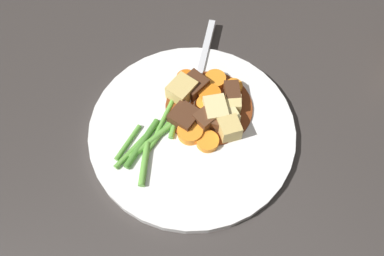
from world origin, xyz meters
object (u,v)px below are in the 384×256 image
Objects in this scene: carrot_slice_2 at (186,79)px; potato_chunk_1 at (182,90)px; carrot_slice_6 at (215,80)px; meat_chunk_1 at (205,120)px; carrot_slice_1 at (190,132)px; meat_chunk_3 at (193,85)px; carrot_slice_3 at (205,105)px; dinner_plate at (192,130)px; meat_chunk_0 at (233,94)px; potato_chunk_0 at (229,129)px; potato_chunk_4 at (215,111)px; fork at (201,66)px; meat_chunk_2 at (221,123)px; carrot_slice_5 at (219,105)px; carrot_slice_4 at (208,141)px; potato_chunk_3 at (233,104)px; potato_chunk_2 at (228,116)px; carrot_slice_7 at (234,87)px; meat_chunk_4 at (186,116)px; carrot_slice_0 at (210,95)px.

potato_chunk_1 is at bearing -146.09° from carrot_slice_2.
meat_chunk_1 is at bearing -144.38° from carrot_slice_6.
carrot_slice_1 is 0.99× the size of meat_chunk_3.
dinner_plate is at bearing -161.60° from carrot_slice_3.
meat_chunk_0 reaches higher than carrot_slice_6.
potato_chunk_0 is 0.03m from potato_chunk_4.
potato_chunk_1 is at bearing -160.75° from fork.
potato_chunk_1 is at bearing 163.55° from carrot_slice_6.
carrot_slice_6 is at bearing 52.49° from meat_chunk_2.
meat_chunk_1 is at bearing 113.36° from potato_chunk_0.
meat_chunk_2 is (-0.02, -0.03, 0.01)m from carrot_slice_5.
meat_chunk_3 is at bearing 160.63° from carrot_slice_6.
carrot_slice_1 is 1.27× the size of potato_chunk_0.
fork is at bearing 51.51° from carrot_slice_4.
meat_chunk_2 reaches higher than carrot_slice_1.
carrot_slice_4 is 1.41× the size of potato_chunk_3.
potato_chunk_2 is at bearing 8.29° from meat_chunk_2.
meat_chunk_2 reaches higher than carrot_slice_7.
potato_chunk_0 is (0.03, -0.01, 0.01)m from carrot_slice_4.
meat_chunk_0 is at bearing 6.91° from potato_chunk_4.
fork is (0.03, 0.09, -0.01)m from potato_chunk_2.
potato_chunk_3 is (0.01, -0.01, 0.01)m from carrot_slice_5.
dinner_plate is at bearing 178.49° from meat_chunk_0.
carrot_slice_1 is 1.12× the size of carrot_slice_6.
dinner_plate is at bearing 153.74° from potato_chunk_2.
potato_chunk_1 is (0.02, 0.08, 0.01)m from carrot_slice_4.
meat_chunk_4 is (0.00, 0.05, 0.01)m from carrot_slice_4.
meat_chunk_2 is 0.05m from meat_chunk_4.
potato_chunk_1 is 0.06m from potato_chunk_4.
carrot_slice_2 is at bearing 54.31° from dinner_plate.
carrot_slice_3 is 0.04m from meat_chunk_2.
meat_chunk_0 is at bearing 40.21° from potato_chunk_0.
potato_chunk_3 is 0.03m from potato_chunk_4.
carrot_slice_5 is (-0.00, -0.02, -0.00)m from carrot_slice_0.
meat_chunk_2 reaches higher than meat_chunk_3.
carrot_slice_5 is 0.67× the size of potato_chunk_4.
carrot_slice_5 is 0.80× the size of meat_chunk_0.
potato_chunk_2 is (-0.03, -0.06, 0.00)m from carrot_slice_6.
fork is (0.03, 0.07, -0.00)m from carrot_slice_5.
potato_chunk_4 is 0.04m from meat_chunk_0.
carrot_slice_0 is at bearing 5.72° from meat_chunk_4.
carrot_slice_5 is at bearing 64.27° from potato_chunk_0.
carrot_slice_0 reaches higher than fork.
carrot_slice_5 is at bearing 51.98° from meat_chunk_2.
carrot_slice_3 is (-0.01, -0.05, 0.00)m from carrot_slice_2.
potato_chunk_3 is at bearing 37.94° from potato_chunk_0.
carrot_slice_7 is 0.02m from meat_chunk_0.
potato_chunk_1 is (-0.05, 0.02, 0.01)m from carrot_slice_6.
potato_chunk_0 is at bearing -15.21° from carrot_slice_4.
meat_chunk_3 is at bearing 98.21° from carrot_slice_5.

